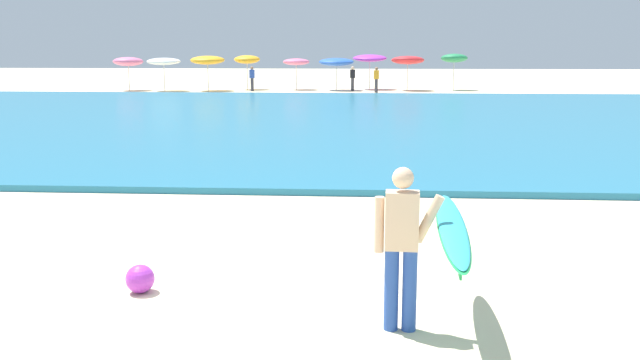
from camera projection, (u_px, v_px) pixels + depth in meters
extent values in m
plane|color=beige|center=(141.00, 304.00, 8.00)|extent=(160.00, 160.00, 0.00)
cube|color=teal|center=(301.00, 118.00, 27.50)|extent=(120.00, 28.00, 0.14)
cylinder|color=#284CA3|center=(391.00, 289.00, 7.21)|extent=(0.15, 0.15, 0.88)
cylinder|color=#284CA3|center=(409.00, 290.00, 7.19)|extent=(0.15, 0.15, 0.88)
cube|color=beige|center=(402.00, 220.00, 7.06)|extent=(0.35, 0.24, 0.60)
sphere|color=beige|center=(403.00, 178.00, 6.97)|extent=(0.22, 0.22, 0.22)
cylinder|color=beige|center=(379.00, 225.00, 7.09)|extent=(0.10, 0.10, 0.58)
cylinder|color=beige|center=(429.00, 219.00, 7.04)|extent=(0.31, 0.11, 0.51)
ellipsoid|color=#33BCD6|center=(452.00, 227.00, 7.01)|extent=(0.39, 2.62, 0.17)
ellipsoid|color=green|center=(452.00, 228.00, 7.01)|extent=(0.42, 2.72, 0.12)
cube|color=green|center=(460.00, 270.00, 6.02)|extent=(0.03, 0.14, 0.14)
cylinder|color=beige|center=(129.00, 77.00, 45.30)|extent=(0.05, 0.05, 1.78)
ellipsoid|color=pink|center=(128.00, 61.00, 45.12)|extent=(1.93, 1.94, 0.61)
cylinder|color=beige|center=(164.00, 77.00, 44.75)|extent=(0.05, 0.05, 1.82)
ellipsoid|color=white|center=(164.00, 61.00, 44.57)|extent=(2.15, 2.16, 0.50)
cylinder|color=beige|center=(208.00, 76.00, 44.98)|extent=(0.05, 0.05, 1.88)
ellipsoid|color=#F4A31E|center=(208.00, 60.00, 44.79)|extent=(2.20, 2.22, 0.63)
cylinder|color=beige|center=(247.00, 75.00, 46.27)|extent=(0.05, 0.05, 1.90)
ellipsoid|color=#F4A31E|center=(247.00, 59.00, 46.07)|extent=(1.71, 1.73, 0.61)
cylinder|color=beige|center=(296.00, 76.00, 46.10)|extent=(0.05, 0.05, 1.76)
ellipsoid|color=pink|center=(296.00, 62.00, 45.92)|extent=(1.76, 1.76, 0.46)
cylinder|color=beige|center=(336.00, 77.00, 45.50)|extent=(0.05, 0.05, 1.75)
ellipsoid|color=blue|center=(336.00, 62.00, 45.32)|extent=(2.29, 2.31, 0.59)
cylinder|color=beige|center=(370.00, 74.00, 46.36)|extent=(0.05, 0.05, 2.00)
ellipsoid|color=purple|center=(370.00, 58.00, 46.16)|extent=(2.25, 2.28, 0.61)
cylinder|color=beige|center=(407.00, 76.00, 45.31)|extent=(0.05, 0.05, 1.87)
ellipsoid|color=red|center=(408.00, 60.00, 45.12)|extent=(2.15, 2.18, 0.69)
cylinder|color=beige|center=(454.00, 75.00, 45.62)|extent=(0.05, 0.05, 1.99)
ellipsoid|color=#23844C|center=(454.00, 58.00, 45.42)|extent=(1.73, 1.77, 0.68)
cylinder|color=#383842|center=(376.00, 86.00, 43.26)|extent=(0.20, 0.20, 0.84)
cube|color=orange|center=(376.00, 75.00, 43.12)|extent=(0.32, 0.20, 0.54)
sphere|color=#9E7051|center=(376.00, 69.00, 43.05)|extent=(0.20, 0.20, 0.20)
cylinder|color=#383842|center=(353.00, 85.00, 44.55)|extent=(0.20, 0.20, 0.84)
cube|color=black|center=(353.00, 74.00, 44.42)|extent=(0.32, 0.20, 0.54)
sphere|color=beige|center=(353.00, 68.00, 44.35)|extent=(0.20, 0.20, 0.20)
cylinder|color=#383842|center=(252.00, 85.00, 44.54)|extent=(0.20, 0.20, 0.84)
cube|color=#2D4CA5|center=(252.00, 74.00, 44.41)|extent=(0.32, 0.20, 0.54)
sphere|color=#9E7051|center=(252.00, 68.00, 44.33)|extent=(0.20, 0.20, 0.20)
sphere|color=purple|center=(140.00, 279.00, 8.34)|extent=(0.35, 0.35, 0.35)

